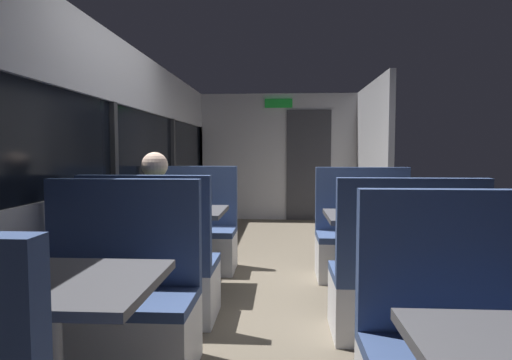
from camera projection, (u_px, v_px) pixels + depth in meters
The scene contains 14 objects.
ground_plane at pixel (273, 294), 3.88m from camera, with size 3.30×9.20×0.02m, color #665B4C.
carriage_window_panel_left at pixel (112, 169), 3.90m from camera, with size 0.09×8.48×2.30m.
carriage_end_bulkhead at pixel (282, 158), 7.98m from camera, with size 2.90×0.11×2.30m.
carriage_aisle_panel_right at pixel (372, 158), 6.71m from camera, with size 0.08×2.40×2.30m, color #B2B2B7.
dining_table_near_window at pixel (49, 303), 1.81m from camera, with size 0.90×0.70×0.74m.
bench_near_window_facing_entry at pixel (115, 313), 2.53m from camera, with size 0.95×0.50×1.10m.
dining_table_mid_window at pixel (175, 221), 3.93m from camera, with size 0.90×0.70×0.74m.
bench_mid_window_facing_end at pixel (152, 277), 3.26m from camera, with size 0.95×0.50×1.10m.
bench_mid_window_facing_entry at pixel (191, 239), 4.65m from camera, with size 0.95×0.50×1.10m.
dining_table_rear_aisle at pixel (381, 226), 3.63m from camera, with size 0.90×0.70×0.74m.
bench_rear_aisle_facing_end at pixel (403, 290), 2.95m from camera, with size 0.95×0.50×1.10m.
bench_rear_aisle_facing_entry at pixel (364, 245), 4.34m from camera, with size 0.95×0.50×1.10m.
seated_passenger at pixel (155, 247), 3.32m from camera, with size 0.47×0.55×1.26m.
coffee_cup_primary at pixel (385, 211), 3.49m from camera, with size 0.07×0.07×0.09m.
Camera 1 is at (0.08, -3.81, 1.27)m, focal length 30.59 mm.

